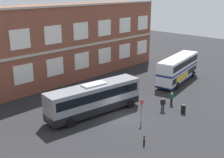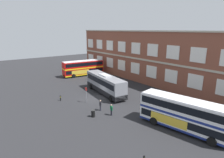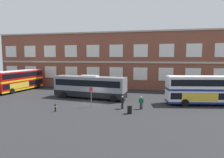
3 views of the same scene
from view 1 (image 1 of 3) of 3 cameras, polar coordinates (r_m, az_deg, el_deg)
The scene contains 9 objects.
ground_plane at distance 34.51m, azimuth -0.44°, elevation -6.75°, with size 120.00×120.00×0.00m, color #232326.
brick_terminal_building at distance 44.02m, azimuth -17.31°, elevation 5.94°, with size 50.92×8.19×12.08m.
double_decker_middle at distance 46.19m, azimuth 13.11°, elevation 2.03°, with size 11.28×4.53×4.07m.
touring_coach at distance 33.56m, azimuth -3.56°, elevation -3.97°, with size 12.23×4.13×3.80m.
waiting_passenger at distance 37.22m, azimuth 11.88°, elevation -3.71°, with size 0.64×0.30×1.70m.
second_passenger at distance 35.17m, azimuth 10.17°, elevation -4.90°, with size 0.52×0.53×1.70m.
bus_stand_flag at distance 31.67m, azimuth 5.94°, elevation -5.95°, with size 0.44×0.10×2.70m.
station_litter_bin at distance 35.32m, azimuth 14.11°, elevation -5.80°, with size 0.60×0.60×1.03m.
safety_bollard_east at distance 27.89m, azimuth 6.47°, elevation -12.10°, with size 0.19×0.19×0.95m.
Camera 1 is at (-22.29, -20.10, 14.35)m, focal length 45.56 mm.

